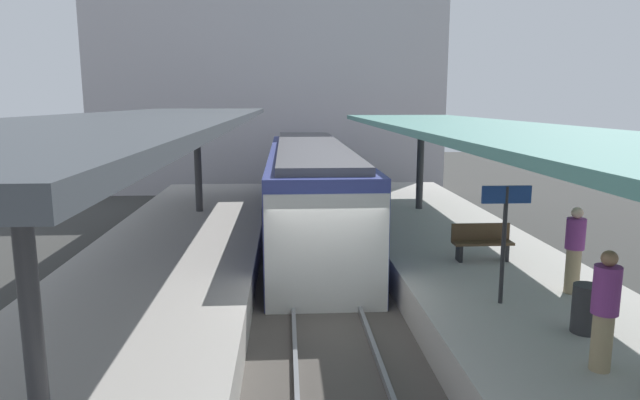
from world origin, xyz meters
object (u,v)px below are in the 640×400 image
Objects in this scene: platform_bench at (482,241)px; passenger_near_bench at (574,249)px; commuter_train at (311,190)px; platform_sign at (505,218)px; litter_bin at (586,309)px; passenger_far_end at (605,309)px.

passenger_near_bench is (0.97, -2.36, 0.42)m from platform_bench.
commuter_train is 8.46× the size of passenger_near_bench.
platform_sign reaches higher than litter_bin.
platform_bench is 1.75× the size of litter_bin.
passenger_near_bench is at bearing -67.62° from platform_bench.
passenger_far_end reaches higher than passenger_near_bench.
passenger_near_bench is at bearing -60.89° from commuter_train.
commuter_train is 10.33× the size of platform_bench.
platform_sign is at bearing -163.85° from passenger_near_bench.
passenger_far_end reaches higher than platform_bench.
commuter_train is at bearing 106.81° from passenger_far_end.
platform_sign reaches higher than passenger_near_bench.
commuter_train reaches higher than platform_bench.
litter_bin is at bearing -58.36° from platform_sign.
litter_bin is 1.43m from passenger_far_end.
platform_bench is 4.22m from litter_bin.
passenger_near_bench is (0.75, 1.85, 0.49)m from litter_bin.
passenger_far_end is at bearing -81.72° from platform_sign.
platform_sign reaches higher than platform_bench.
commuter_train reaches higher than litter_bin.
commuter_train is 9.70m from passenger_near_bench.
passenger_near_bench is 0.99× the size of passenger_far_end.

